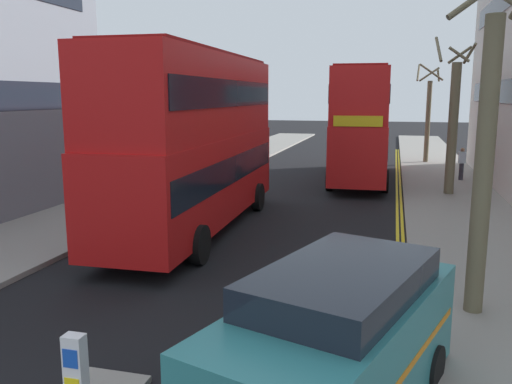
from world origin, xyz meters
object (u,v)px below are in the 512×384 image
at_px(double_decker_bus_away, 196,137).
at_px(double_decker_bus_oncoming, 361,121).
at_px(taxi_minivan, 334,347).
at_px(pedestrian_far, 462,163).
at_px(keep_left_bollard, 76,377).

xyz_separation_m(double_decker_bus_away, double_decker_bus_oncoming, (4.41, 11.77, 0.00)).
bearing_deg(double_decker_bus_oncoming, taxi_minivan, -87.20).
relative_size(double_decker_bus_oncoming, pedestrian_far, 6.72).
bearing_deg(taxi_minivan, double_decker_bus_away, 120.59).
xyz_separation_m(taxi_minivan, pedestrian_far, (4.00, 21.46, -0.08)).
xyz_separation_m(double_decker_bus_oncoming, pedestrian_far, (5.03, 0.48, -2.04)).
distance_m(double_decker_bus_oncoming, taxi_minivan, 21.10).
height_order(keep_left_bollard, taxi_minivan, taxi_minivan).
height_order(double_decker_bus_oncoming, pedestrian_far, double_decker_bus_oncoming).
relative_size(double_decker_bus_oncoming, taxi_minivan, 2.11).
bearing_deg(pedestrian_far, double_decker_bus_away, -127.64).
xyz_separation_m(double_decker_bus_away, taxi_minivan, (5.44, -9.21, -1.96)).
bearing_deg(pedestrian_far, taxi_minivan, -100.57).
bearing_deg(taxi_minivan, double_decker_bus_oncoming, 92.80).
height_order(keep_left_bollard, double_decker_bus_away, double_decker_bus_away).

